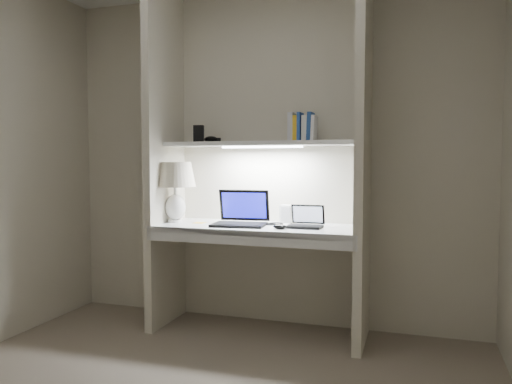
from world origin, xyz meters
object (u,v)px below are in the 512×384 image
at_px(speaker, 287,214).
at_px(laptop_main, 241,217).
at_px(table_lamp, 175,182).
at_px(laptop_netbook, 306,222).
at_px(book_row, 302,128).

bearing_deg(speaker, laptop_main, -122.75).
bearing_deg(speaker, table_lamp, -145.31).
xyz_separation_m(laptop_netbook, speaker, (-0.19, 0.21, 0.03)).
height_order(laptop_netbook, book_row, book_row).
distance_m(table_lamp, speaker, 0.86).
xyz_separation_m(laptop_main, laptop_netbook, (0.47, 0.01, -0.02)).
bearing_deg(laptop_main, speaker, 32.60).
bearing_deg(speaker, laptop_netbook, -28.48).
bearing_deg(book_row, table_lamp, -173.23).
distance_m(laptop_main, book_row, 0.77).
bearing_deg(laptop_netbook, table_lamp, -178.13).
height_order(laptop_main, laptop_netbook, laptop_main).
bearing_deg(book_row, speaker, 141.63).
height_order(speaker, book_row, book_row).
relative_size(table_lamp, book_row, 2.24).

